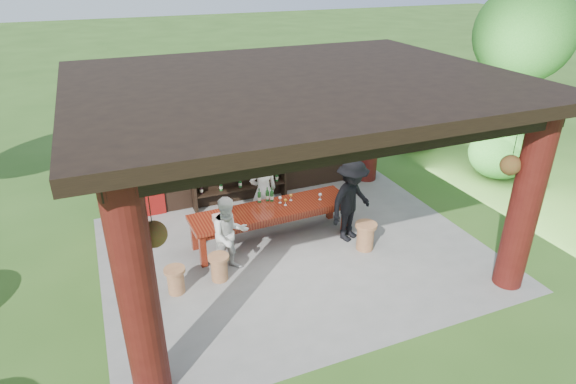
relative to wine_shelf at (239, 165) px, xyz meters
name	(u,v)px	position (x,y,z in m)	size (l,w,h in m)	color
ground	(296,251)	(0.38, -2.45, -1.00)	(90.00, 90.00, 0.00)	#2D5119
pavilion	(287,145)	(0.37, -2.02, 1.13)	(7.50, 6.00, 3.60)	slate
wine_shelf	(239,165)	(0.00, 0.00, 0.00)	(2.26, 0.34, 1.99)	black
tasting_table	(272,213)	(0.10, -1.85, -0.37)	(3.37, 0.98, 0.75)	#51120B
stool_near_left	(219,267)	(-1.27, -2.77, -0.73)	(0.38, 0.38, 0.51)	brown
stool_near_right	(365,236)	(1.72, -2.88, -0.70)	(0.44, 0.44, 0.57)	brown
stool_far_left	(176,280)	(-2.07, -2.85, -0.74)	(0.37, 0.37, 0.49)	brown
host	(263,191)	(0.17, -1.19, -0.17)	(0.61, 0.40, 1.66)	beige
guest_woman	(230,235)	(-0.99, -2.56, -0.24)	(0.74, 0.57, 1.51)	beige
guest_man	(351,201)	(1.62, -2.40, -0.12)	(1.14, 0.65, 1.76)	black
table_bottles	(266,195)	(0.11, -1.52, -0.10)	(0.34, 0.13, 0.31)	#194C1E
table_glasses	(294,199)	(0.63, -1.78, -0.18)	(0.90, 0.27, 0.15)	silver
napkin_basket	(220,218)	(-1.01, -1.98, -0.18)	(0.26, 0.18, 0.14)	#BF6672
shrubs	(389,193)	(2.93, -1.85, -0.44)	(16.47, 8.62, 1.36)	#194C14
trees	(399,55)	(3.57, -0.80, 2.37)	(20.23, 10.53, 4.80)	#3F2819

